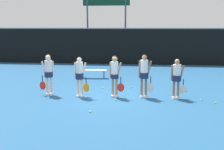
# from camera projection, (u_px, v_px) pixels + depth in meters

# --- Properties ---
(ground_plane) EXTENTS (140.00, 140.00, 0.00)m
(ground_plane) POSITION_uv_depth(u_px,v_px,m) (113.00, 97.00, 11.07)
(ground_plane) COLOR #235684
(fence_windscreen) EXTENTS (60.00, 0.08, 2.79)m
(fence_windscreen) POSITION_uv_depth(u_px,v_px,m) (125.00, 46.00, 20.17)
(fence_windscreen) COLOR black
(fence_windscreen) RESTS_ON ground_plane
(scoreboard) EXTENTS (3.85, 0.15, 5.95)m
(scoreboard) POSITION_uv_depth(u_px,v_px,m) (106.00, 4.00, 21.38)
(scoreboard) COLOR #515156
(scoreboard) RESTS_ON ground_plane
(bench_courtside) EXTENTS (1.73, 0.49, 0.48)m
(bench_courtside) POSITION_uv_depth(u_px,v_px,m) (92.00, 71.00, 14.94)
(bench_courtside) COLOR silver
(bench_courtside) RESTS_ON ground_plane
(player_0) EXTENTS (0.62, 0.36, 1.75)m
(player_0) POSITION_uv_depth(u_px,v_px,m) (48.00, 71.00, 11.20)
(player_0) COLOR beige
(player_0) RESTS_ON ground_plane
(player_1) EXTENTS (0.62, 0.34, 1.70)m
(player_1) POSITION_uv_depth(u_px,v_px,m) (80.00, 74.00, 10.93)
(player_1) COLOR beige
(player_1) RESTS_ON ground_plane
(player_2) EXTENTS (0.63, 0.34, 1.75)m
(player_2) POSITION_uv_depth(u_px,v_px,m) (115.00, 73.00, 10.87)
(player_2) COLOR tan
(player_2) RESTS_ON ground_plane
(player_3) EXTENTS (0.65, 0.37, 1.81)m
(player_3) POSITION_uv_depth(u_px,v_px,m) (144.00, 72.00, 10.81)
(player_3) COLOR #8C664C
(player_3) RESTS_ON ground_plane
(player_4) EXTENTS (0.67, 0.38, 1.64)m
(player_4) POSITION_uv_depth(u_px,v_px,m) (177.00, 76.00, 10.68)
(player_4) COLOR #8C664C
(player_4) RESTS_ON ground_plane
(tennis_ball_0) EXTENTS (0.06, 0.06, 0.06)m
(tennis_ball_0) POSITION_uv_depth(u_px,v_px,m) (215.00, 103.00, 10.13)
(tennis_ball_0) COLOR #CCE033
(tennis_ball_0) RESTS_ON ground_plane
(tennis_ball_1) EXTENTS (0.06, 0.06, 0.06)m
(tennis_ball_1) POSITION_uv_depth(u_px,v_px,m) (202.00, 100.00, 10.52)
(tennis_ball_1) COLOR #CCE033
(tennis_ball_1) RESTS_ON ground_plane
(tennis_ball_2) EXTENTS (0.07, 0.07, 0.07)m
(tennis_ball_2) POSITION_uv_depth(u_px,v_px,m) (186.00, 91.00, 11.95)
(tennis_ball_2) COLOR #CCE033
(tennis_ball_2) RESTS_ON ground_plane
(tennis_ball_3) EXTENTS (0.07, 0.07, 0.07)m
(tennis_ball_3) POSITION_uv_depth(u_px,v_px,m) (90.00, 112.00, 9.07)
(tennis_ball_3) COLOR #CCE033
(tennis_ball_3) RESTS_ON ground_plane
(tennis_ball_4) EXTENTS (0.07, 0.07, 0.07)m
(tennis_ball_4) POSITION_uv_depth(u_px,v_px,m) (179.00, 92.00, 11.77)
(tennis_ball_4) COLOR #CCE033
(tennis_ball_4) RESTS_ON ground_plane
(tennis_ball_5) EXTENTS (0.07, 0.07, 0.07)m
(tennis_ball_5) POSITION_uv_depth(u_px,v_px,m) (49.00, 86.00, 12.99)
(tennis_ball_5) COLOR #CCE033
(tennis_ball_5) RESTS_ON ground_plane
(tennis_ball_6) EXTENTS (0.07, 0.07, 0.07)m
(tennis_ball_6) POSITION_uv_depth(u_px,v_px,m) (116.00, 100.00, 10.50)
(tennis_ball_6) COLOR #CCE033
(tennis_ball_6) RESTS_ON ground_plane
(tennis_ball_7) EXTENTS (0.07, 0.07, 0.07)m
(tennis_ball_7) POSITION_uv_depth(u_px,v_px,m) (131.00, 87.00, 12.65)
(tennis_ball_7) COLOR #CCE033
(tennis_ball_7) RESTS_ON ground_plane
(tennis_ball_8) EXTENTS (0.07, 0.07, 0.07)m
(tennis_ball_8) POSITION_uv_depth(u_px,v_px,m) (103.00, 88.00, 12.52)
(tennis_ball_8) COLOR #CCE033
(tennis_ball_8) RESTS_ON ground_plane
(tennis_ball_9) EXTENTS (0.06, 0.06, 0.06)m
(tennis_ball_9) POSITION_uv_depth(u_px,v_px,m) (184.00, 91.00, 11.86)
(tennis_ball_9) COLOR #CCE033
(tennis_ball_9) RESTS_ON ground_plane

